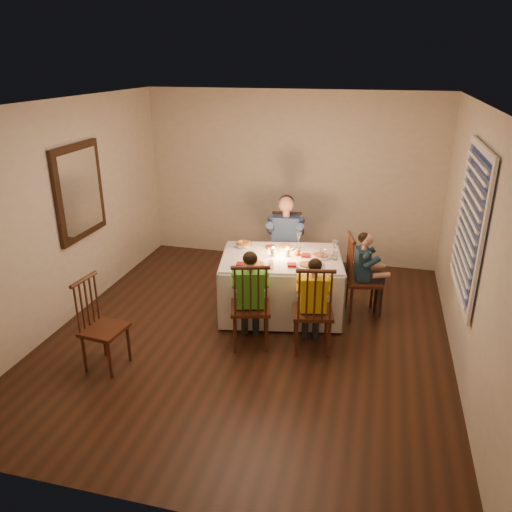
% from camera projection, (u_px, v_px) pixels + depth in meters
% --- Properties ---
extents(ground, '(5.00, 5.00, 0.00)m').
position_uv_depth(ground, '(250.00, 334.00, 5.84)').
color(ground, black).
rests_on(ground, ground).
extents(wall_left, '(0.02, 5.00, 2.60)m').
position_uv_depth(wall_left, '(65.00, 214.00, 5.87)').
color(wall_left, beige).
rests_on(wall_left, ground).
extents(wall_right, '(0.02, 5.00, 2.60)m').
position_uv_depth(wall_right, '(472.00, 247.00, 4.85)').
color(wall_right, beige).
rests_on(wall_right, ground).
extents(wall_back, '(4.50, 0.02, 2.60)m').
position_uv_depth(wall_back, '(291.00, 178.00, 7.61)').
color(wall_back, beige).
rests_on(wall_back, ground).
extents(ceiling, '(5.00, 5.00, 0.00)m').
position_uv_depth(ceiling, '(249.00, 103.00, 4.88)').
color(ceiling, white).
rests_on(ceiling, wall_back).
extents(dining_table, '(1.64, 1.32, 0.74)m').
position_uv_depth(dining_table, '(281.00, 273.00, 6.14)').
color(dining_table, white).
rests_on(dining_table, ground).
extents(chair_adult, '(0.47, 0.45, 1.04)m').
position_uv_depth(chair_adult, '(284.00, 286.00, 7.09)').
color(chair_adult, '#39190F').
rests_on(chair_adult, ground).
extents(chair_near_left, '(0.52, 0.51, 1.04)m').
position_uv_depth(chair_near_left, '(251.00, 344.00, 5.64)').
color(chair_near_left, '#39190F').
rests_on(chair_near_left, ground).
extents(chair_near_right, '(0.50, 0.49, 1.04)m').
position_uv_depth(chair_near_right, '(311.00, 349.00, 5.56)').
color(chair_near_right, '#39190F').
rests_on(chair_near_right, ground).
extents(chair_end, '(0.50, 0.51, 1.04)m').
position_uv_depth(chair_end, '(360.00, 314.00, 6.32)').
color(chair_end, '#39190F').
rests_on(chair_end, ground).
extents(chair_extra, '(0.43, 0.45, 0.99)m').
position_uv_depth(chair_extra, '(109.00, 366.00, 5.25)').
color(chair_extra, '#39190F').
rests_on(chair_extra, ground).
extents(adult, '(0.54, 0.50, 1.31)m').
position_uv_depth(adult, '(284.00, 286.00, 7.09)').
color(adult, navy).
rests_on(adult, ground).
extents(child_green, '(0.47, 0.45, 1.14)m').
position_uv_depth(child_green, '(251.00, 344.00, 5.64)').
color(child_green, green).
rests_on(child_green, ground).
extents(child_yellow, '(0.43, 0.40, 1.09)m').
position_uv_depth(child_yellow, '(311.00, 349.00, 5.56)').
color(child_yellow, yellow).
rests_on(child_yellow, ground).
extents(child_teal, '(0.41, 0.43, 1.08)m').
position_uv_depth(child_teal, '(360.00, 314.00, 6.32)').
color(child_teal, '#1B3344').
rests_on(child_teal, ground).
extents(setting_adult, '(0.30, 0.30, 0.02)m').
position_uv_depth(setting_adult, '(285.00, 248.00, 6.32)').
color(setting_adult, silver).
rests_on(setting_adult, dining_table).
extents(setting_green, '(0.30, 0.30, 0.02)m').
position_uv_depth(setting_green, '(256.00, 265.00, 5.79)').
color(setting_green, silver).
rests_on(setting_green, dining_table).
extents(setting_yellow, '(0.30, 0.30, 0.02)m').
position_uv_depth(setting_yellow, '(307.00, 266.00, 5.77)').
color(setting_yellow, silver).
rests_on(setting_yellow, dining_table).
extents(setting_teal, '(0.30, 0.30, 0.02)m').
position_uv_depth(setting_teal, '(321.00, 256.00, 6.05)').
color(setting_teal, silver).
rests_on(setting_teal, dining_table).
extents(candle_left, '(0.06, 0.06, 0.10)m').
position_uv_depth(candle_left, '(273.00, 253.00, 6.05)').
color(candle_left, white).
rests_on(candle_left, dining_table).
extents(candle_right, '(0.06, 0.06, 0.10)m').
position_uv_depth(candle_right, '(287.00, 253.00, 6.04)').
color(candle_right, white).
rests_on(candle_right, dining_table).
extents(squash, '(0.09, 0.09, 0.09)m').
position_uv_depth(squash, '(240.00, 244.00, 6.36)').
color(squash, gold).
rests_on(squash, dining_table).
extents(orange_fruit, '(0.08, 0.08, 0.08)m').
position_uv_depth(orange_fruit, '(297.00, 252.00, 6.09)').
color(orange_fruit, orange).
rests_on(orange_fruit, dining_table).
extents(serving_bowl, '(0.26, 0.26, 0.06)m').
position_uv_depth(serving_bowl, '(243.00, 245.00, 6.36)').
color(serving_bowl, silver).
rests_on(serving_bowl, dining_table).
extents(wall_mirror, '(0.06, 0.95, 1.15)m').
position_uv_depth(wall_mirror, '(80.00, 192.00, 6.06)').
color(wall_mirror, black).
rests_on(wall_mirror, wall_left).
extents(window_blinds, '(0.07, 1.34, 1.54)m').
position_uv_depth(window_blinds, '(469.00, 224.00, 4.88)').
color(window_blinds, '#0D1834').
rests_on(window_blinds, wall_right).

